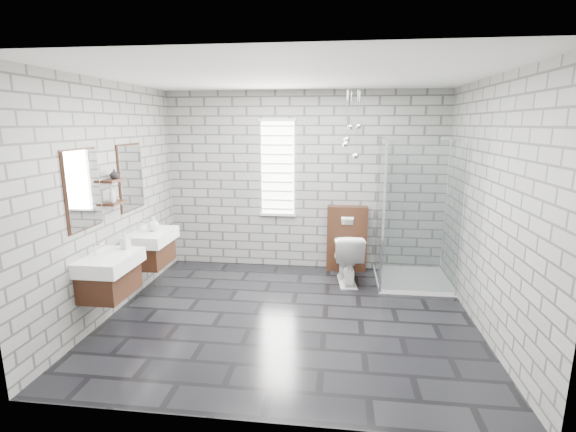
% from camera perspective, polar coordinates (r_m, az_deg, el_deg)
% --- Properties ---
extents(floor, '(4.20, 3.60, 0.02)m').
position_cam_1_polar(floor, '(5.04, 0.27, -13.63)').
color(floor, black).
rests_on(floor, ground).
extents(ceiling, '(4.20, 3.60, 0.02)m').
position_cam_1_polar(ceiling, '(4.55, 0.30, 18.78)').
color(ceiling, white).
rests_on(ceiling, wall_back).
extents(wall_back, '(4.20, 0.02, 2.70)m').
position_cam_1_polar(wall_back, '(6.39, 2.18, 4.74)').
color(wall_back, gray).
rests_on(wall_back, floor).
extents(wall_front, '(4.20, 0.02, 2.70)m').
position_cam_1_polar(wall_front, '(2.87, -3.94, -5.00)').
color(wall_front, gray).
rests_on(wall_front, floor).
extents(wall_left, '(0.02, 3.60, 2.70)m').
position_cam_1_polar(wall_left, '(5.28, -23.10, 2.11)').
color(wall_left, gray).
rests_on(wall_left, floor).
extents(wall_right, '(0.02, 3.60, 2.70)m').
position_cam_1_polar(wall_right, '(4.85, 25.91, 0.99)').
color(wall_right, gray).
rests_on(wall_right, floor).
extents(vanity_left, '(0.47, 0.70, 1.57)m').
position_cam_1_polar(vanity_left, '(4.87, -23.57, -5.97)').
color(vanity_left, '#3F2113').
rests_on(vanity_left, wall_left).
extents(vanity_right, '(0.47, 0.70, 1.57)m').
position_cam_1_polar(vanity_right, '(5.73, -18.48, -2.88)').
color(vanity_right, '#3F2113').
rests_on(vanity_right, wall_left).
extents(shelf_lower, '(0.14, 0.30, 0.03)m').
position_cam_1_polar(shelf_lower, '(5.21, -22.58, 1.67)').
color(shelf_lower, '#3F2113').
rests_on(shelf_lower, wall_left).
extents(shelf_upper, '(0.14, 0.30, 0.03)m').
position_cam_1_polar(shelf_upper, '(5.17, -22.82, 4.51)').
color(shelf_upper, '#3F2113').
rests_on(shelf_upper, wall_left).
extents(window, '(0.56, 0.05, 1.48)m').
position_cam_1_polar(window, '(6.38, -1.43, 6.55)').
color(window, white).
rests_on(window, wall_back).
extents(cistern_panel, '(0.60, 0.20, 1.00)m').
position_cam_1_polar(cistern_panel, '(6.43, 8.03, -3.06)').
color(cistern_panel, '#3F2113').
rests_on(cistern_panel, floor).
extents(flush_plate, '(0.18, 0.01, 0.12)m').
position_cam_1_polar(flush_plate, '(6.26, 8.13, -0.67)').
color(flush_plate, silver).
rests_on(flush_plate, cistern_panel).
extents(shower_enclosure, '(1.00, 1.00, 2.03)m').
position_cam_1_polar(shower_enclosure, '(6.01, 16.04, -4.51)').
color(shower_enclosure, white).
rests_on(shower_enclosure, floor).
extents(pendant_cluster, '(0.26, 0.27, 0.96)m').
position_cam_1_polar(pendant_cluster, '(5.87, 8.68, 10.57)').
color(pendant_cluster, silver).
rests_on(pendant_cluster, ceiling).
extents(toilet, '(0.48, 0.75, 0.72)m').
position_cam_1_polar(toilet, '(5.96, 8.07, -5.70)').
color(toilet, white).
rests_on(toilet, floor).
extents(soap_bottle_a, '(0.10, 0.10, 0.18)m').
position_cam_1_polar(soap_bottle_a, '(4.97, -21.36, -3.18)').
color(soap_bottle_a, '#B2B2B2').
rests_on(soap_bottle_a, vanity_left).
extents(soap_bottle_b, '(0.16, 0.16, 0.19)m').
position_cam_1_polar(soap_bottle_b, '(5.67, -17.93, -1.01)').
color(soap_bottle_b, '#B2B2B2').
rests_on(soap_bottle_b, vanity_right).
extents(soap_bottle_c, '(0.09, 0.09, 0.18)m').
position_cam_1_polar(soap_bottle_c, '(5.13, -22.93, 2.71)').
color(soap_bottle_c, '#B2B2B2').
rests_on(soap_bottle_c, shelf_lower).
extents(vase, '(0.14, 0.14, 0.11)m').
position_cam_1_polar(vase, '(5.18, -22.66, 5.32)').
color(vase, '#B2B2B2').
rests_on(vase, shelf_upper).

